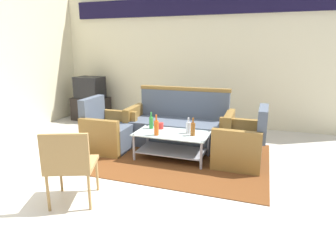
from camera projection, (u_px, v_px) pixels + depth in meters
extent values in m
plane|color=beige|center=(145.00, 182.00, 3.57)|extent=(14.00, 14.00, 0.00)
cube|color=beige|center=(201.00, 59.00, 6.04)|extent=(6.52, 0.12, 2.80)
cube|color=#191433|center=(201.00, 5.00, 5.70)|extent=(5.76, 0.08, 0.36)
cube|color=brown|center=(169.00, 156.00, 4.43)|extent=(2.95, 2.03, 0.01)
cube|color=#4C5666|center=(179.00, 133.00, 4.90)|extent=(1.61, 0.72, 0.42)
cube|color=#4C5666|center=(184.00, 104.00, 5.08)|extent=(1.60, 0.16, 0.48)
cube|color=olive|center=(229.00, 132.00, 4.62)|extent=(0.13, 0.70, 0.62)
cube|color=olive|center=(134.00, 123.00, 5.13)|extent=(0.13, 0.70, 0.62)
cube|color=olive|center=(184.00, 89.00, 5.02)|extent=(1.64, 0.12, 0.06)
cube|color=#4C5666|center=(110.00, 137.00, 4.69)|extent=(0.67, 0.61, 0.40)
cube|color=#4C5666|center=(92.00, 111.00, 4.68)|extent=(0.13, 0.60, 0.45)
cube|color=olive|center=(119.00, 127.00, 4.97)|extent=(0.66, 0.11, 0.58)
cube|color=olive|center=(99.00, 138.00, 4.36)|extent=(0.66, 0.11, 0.58)
cube|color=#4C5666|center=(238.00, 150.00, 4.12)|extent=(0.67, 0.61, 0.40)
cube|color=#4C5666|center=(263.00, 123.00, 3.92)|extent=(0.13, 0.60, 0.45)
cube|color=olive|center=(236.00, 151.00, 3.80)|extent=(0.66, 0.11, 0.58)
cube|color=olive|center=(240.00, 137.00, 4.40)|extent=(0.66, 0.11, 0.58)
cube|color=silver|center=(172.00, 133.00, 4.25)|extent=(1.10, 0.60, 0.02)
cube|color=#9E9EA5|center=(172.00, 150.00, 4.31)|extent=(1.00, 0.52, 0.02)
cylinder|color=#9E9EA5|center=(147.00, 137.00, 4.69)|extent=(0.04, 0.04, 0.40)
cylinder|color=#9E9EA5|center=(208.00, 144.00, 4.37)|extent=(0.04, 0.04, 0.40)
cylinder|color=#9E9EA5|center=(134.00, 147.00, 4.22)|extent=(0.04, 0.04, 0.40)
cylinder|color=#9E9EA5|center=(201.00, 156.00, 3.90)|extent=(0.04, 0.04, 0.40)
cylinder|color=silver|center=(188.00, 128.00, 4.21)|extent=(0.07, 0.07, 0.17)
cylinder|color=silver|center=(188.00, 120.00, 4.18)|extent=(0.03, 0.03, 0.07)
cylinder|color=#D85919|center=(156.00, 128.00, 4.11)|extent=(0.07, 0.07, 0.21)
cylinder|color=#D85919|center=(156.00, 118.00, 4.07)|extent=(0.03, 0.03, 0.09)
cylinder|color=#2D8C38|center=(151.00, 123.00, 4.45)|extent=(0.06, 0.06, 0.18)
cylinder|color=#2D8C38|center=(151.00, 115.00, 4.42)|extent=(0.02, 0.02, 0.08)
cylinder|color=brown|center=(193.00, 129.00, 4.10)|extent=(0.07, 0.07, 0.19)
cylinder|color=brown|center=(193.00, 120.00, 4.06)|extent=(0.03, 0.03, 0.08)
cylinder|color=red|center=(161.00, 126.00, 4.44)|extent=(0.08, 0.08, 0.10)
cube|color=black|center=(91.00, 109.00, 6.63)|extent=(0.80, 0.50, 0.52)
cube|color=black|center=(90.00, 87.00, 6.51)|extent=(0.62, 0.47, 0.48)
cube|color=black|center=(96.00, 86.00, 6.71)|extent=(0.51, 0.03, 0.36)
cube|color=#AD844C|center=(73.00, 165.00, 3.07)|extent=(0.62, 0.62, 0.04)
cube|color=#AD844C|center=(65.00, 153.00, 2.81)|extent=(0.46, 0.22, 0.40)
cylinder|color=#AD844C|center=(61.00, 175.00, 3.32)|extent=(0.03, 0.03, 0.42)
cylinder|color=#AD844C|center=(97.00, 174.00, 3.34)|extent=(0.03, 0.03, 0.42)
cylinder|color=#AD844C|center=(48.00, 192.00, 2.91)|extent=(0.03, 0.03, 0.42)
cylinder|color=#AD844C|center=(89.00, 191.00, 2.93)|extent=(0.03, 0.03, 0.42)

